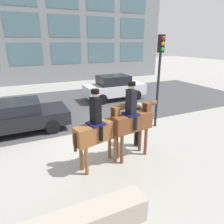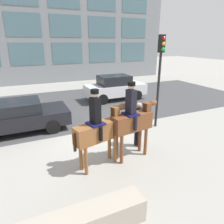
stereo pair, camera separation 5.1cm
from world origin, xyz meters
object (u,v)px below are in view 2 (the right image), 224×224
(pedestrian_bystander, at_px, (138,121))
(traffic_light, at_px, (160,68))
(street_car_near_lane, at_px, (17,116))
(street_car_far_lane, at_px, (115,87))
(mounted_horse_companion, at_px, (133,120))
(mounted_horse_lead, at_px, (99,129))
(planter_ledge, at_px, (82,223))

(pedestrian_bystander, relative_size, traffic_light, 0.42)
(street_car_near_lane, bearing_deg, street_car_far_lane, 25.79)
(mounted_horse_companion, bearing_deg, traffic_light, 30.30)
(mounted_horse_companion, relative_size, traffic_light, 0.65)
(mounted_horse_lead, bearing_deg, pedestrian_bystander, 4.49)
(street_car_near_lane, bearing_deg, mounted_horse_lead, -59.30)
(street_car_far_lane, height_order, traffic_light, traffic_light)
(pedestrian_bystander, xyz_separation_m, planter_ledge, (-2.99, -2.78, -0.75))
(mounted_horse_lead, relative_size, traffic_light, 0.62)
(mounted_horse_companion, distance_m, street_car_near_lane, 5.38)
(street_car_near_lane, relative_size, traffic_light, 1.06)
(street_car_near_lane, bearing_deg, mounted_horse_companion, -47.99)
(street_car_near_lane, bearing_deg, pedestrian_bystander, -39.40)
(mounted_horse_companion, relative_size, street_car_far_lane, 0.64)
(street_car_near_lane, xyz_separation_m, street_car_far_lane, (6.20, 3.00, 0.13))
(pedestrian_bystander, distance_m, traffic_light, 2.81)
(mounted_horse_lead, xyz_separation_m, mounted_horse_companion, (1.20, 0.03, 0.08))
(mounted_horse_lead, bearing_deg, street_car_near_lane, 106.68)
(street_car_near_lane, bearing_deg, planter_ledge, -79.42)
(planter_ledge, bearing_deg, street_car_far_lane, 61.22)
(street_car_near_lane, height_order, planter_ledge, street_car_near_lane)
(mounted_horse_companion, xyz_separation_m, planter_ledge, (-2.42, -2.22, -1.09))
(mounted_horse_lead, height_order, pedestrian_bystander, mounted_horse_lead)
(pedestrian_bystander, bearing_deg, street_car_near_lane, -58.07)
(pedestrian_bystander, distance_m, planter_ledge, 4.15)
(pedestrian_bystander, bearing_deg, planter_ledge, 24.27)
(mounted_horse_lead, xyz_separation_m, street_car_far_lane, (3.83, 6.99, -0.43))
(mounted_horse_companion, bearing_deg, street_car_far_lane, 61.50)
(traffic_light, bearing_deg, street_car_near_lane, 160.52)
(pedestrian_bystander, height_order, traffic_light, traffic_light)
(planter_ledge, bearing_deg, street_car_near_lane, 100.58)
(mounted_horse_lead, distance_m, street_car_far_lane, 7.99)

